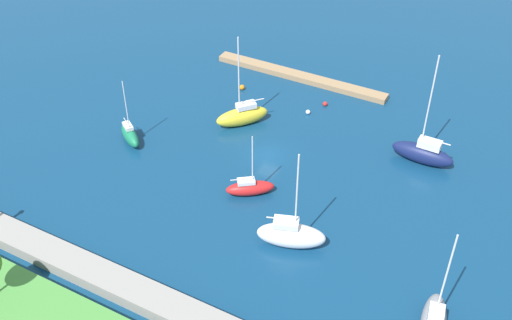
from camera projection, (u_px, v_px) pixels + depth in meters
water at (268, 156)px, 78.48m from camera, size 160.00×160.00×0.00m
pier_dock at (300, 77)px, 93.51m from camera, size 27.62×2.02×0.83m
breakwater at (143, 296)px, 59.58m from camera, size 72.68×3.22×1.46m
sailboat_green_west_end at (130, 135)px, 80.22m from camera, size 5.21×4.22×9.34m
sailboat_navy_mid_basin at (423, 153)px, 76.59m from camera, size 7.87×2.49×14.95m
sailboat_white_far_north at (291, 235)px, 65.10m from camera, size 7.85×4.95×12.27m
sailboat_red_off_beacon at (250, 188)px, 72.05m from camera, size 5.74×4.93×8.28m
sailboat_yellow_inner_mooring at (242, 115)px, 83.29m from camera, size 6.43×7.07×13.19m
mooring_buoy_orange at (242, 87)px, 91.06m from camera, size 0.78×0.78×0.78m
mooring_buoy_white at (308, 112)px, 85.93m from camera, size 0.64×0.64×0.64m
mooring_buoy_red at (325, 104)px, 87.59m from camera, size 0.66×0.66×0.66m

